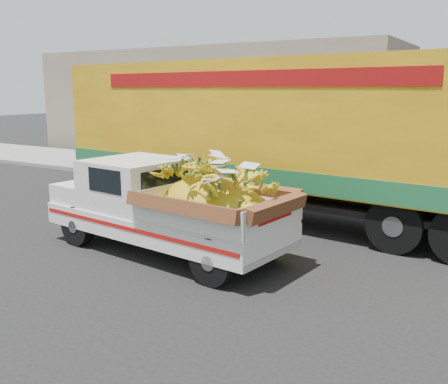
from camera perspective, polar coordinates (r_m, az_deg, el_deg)
The scene contains 6 objects.
ground at distance 9.87m, azimuth -4.38°, elevation -6.82°, with size 100.00×100.00×0.00m, color black.
curb at distance 14.83m, azimuth 8.82°, elevation -0.35°, with size 60.00×0.25×0.15m, color gray.
sidewalk at distance 16.76m, azimuth 11.57°, elevation 0.92°, with size 60.00×4.00×0.14m, color gray.
building_left at distance 25.33m, azimuth -1.00°, elevation 10.24°, with size 18.00×6.00×5.00m, color gray.
pickup_truck at distance 9.41m, azimuth -5.11°, elevation -1.77°, with size 5.20×2.39×1.76m.
semi_trailer at distance 12.26m, azimuth 5.25°, elevation 6.92°, with size 12.04×3.62×3.80m.
Camera 1 is at (5.47, -7.60, 3.12)m, focal length 40.00 mm.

